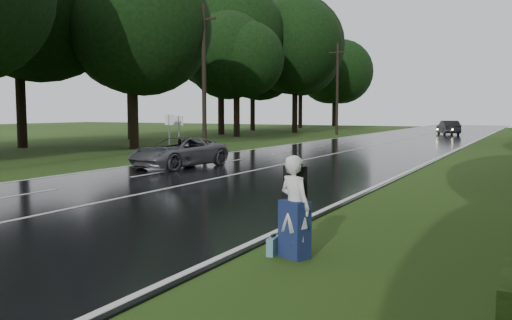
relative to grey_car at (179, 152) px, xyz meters
The scene contains 14 objects.
ground 11.10m from the grey_car, 71.34° to the right, with size 160.00×160.00×0.00m, color #263F13.
road 10.17m from the grey_car, 69.55° to the left, with size 12.00×140.00×0.04m, color black.
lane_center 10.17m from the grey_car, 69.55° to the left, with size 0.12×140.00×0.01m, color silver.
grey_car is the anchor object (origin of this frame).
far_car 39.76m from the grey_car, 81.95° to the left, with size 1.55×4.45×1.47m, color black.
hitchhiker 14.98m from the grey_car, 46.00° to the right, with size 0.76×0.74×1.78m.
suitcase 14.72m from the grey_car, 47.16° to the right, with size 0.13×0.44×0.31m, color teal.
utility_pole_mid 10.73m from the grey_car, 117.57° to the left, with size 1.80×0.28×9.19m, color black, non-canonical shape.
utility_pole_far 34.95m from the grey_car, 98.15° to the left, with size 1.80×0.28×9.57m, color black, non-canonical shape.
road_sign_a 5.55m from the grey_car, 131.59° to the left, with size 0.56×0.10×2.32m, color white, non-canonical shape.
road_sign_b 6.23m from the grey_car, 126.20° to the left, with size 0.54×0.10×2.26m, color white, non-canonical shape.
tree_left_d 12.91m from the grey_car, 139.62° to the left, with size 8.91×8.91×13.93m, color black, non-canonical shape.
tree_left_e 28.52m from the grey_car, 115.07° to the left, with size 8.95×8.95×13.98m, color black, non-canonical shape.
tree_left_f 39.12m from the grey_car, 106.49° to the left, with size 11.20×11.20×17.50m, color black, non-canonical shape.
Camera 1 is at (10.54, -8.58, 2.54)m, focal length 37.37 mm.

